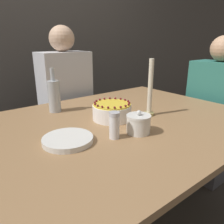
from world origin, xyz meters
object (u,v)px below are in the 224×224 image
bottle (54,95)px  person_man_blue_shirt (67,113)px  cake (112,111)px  sugar_bowl (138,124)px  person_woman_floral (212,121)px  sugar_shaker (114,125)px  candle (150,93)px

bottle → person_man_blue_shirt: (0.27, 0.41, -0.28)m
cake → person_man_blue_shirt: person_man_blue_shirt is taller
sugar_bowl → person_woman_floral: (1.01, 0.14, -0.26)m
sugar_shaker → person_woman_floral: bearing=5.6°
sugar_bowl → person_man_blue_shirt: 0.99m
cake → candle: (0.21, -0.08, 0.09)m
cake → person_woman_floral: 1.03m
sugar_bowl → sugar_shaker: bearing=169.6°
cake → sugar_bowl: sugar_bowl is taller
bottle → candle: bearing=-45.1°
cake → bottle: size_ratio=0.81×
cake → person_man_blue_shirt: 0.77m
bottle → sugar_bowl: bearing=-72.4°
sugar_shaker → candle: bearing=18.7°
person_man_blue_shirt → candle: bearing=99.4°
sugar_shaker → candle: (0.36, 0.12, 0.07)m
sugar_shaker → bottle: bearing=95.1°
person_woman_floral → cake: bearing=84.6°
cake → bottle: bottle is taller
candle → person_man_blue_shirt: size_ratio=0.26×
sugar_bowl → sugar_shaker: size_ratio=0.94×
sugar_shaker → person_woman_floral: person_woman_floral is taller
sugar_shaker → bottle: (-0.05, 0.53, 0.04)m
sugar_bowl → person_woman_floral: size_ratio=0.10×
sugar_shaker → bottle: size_ratio=0.46×
cake → sugar_shaker: bearing=-125.7°
bottle → person_man_blue_shirt: size_ratio=0.21×
person_man_blue_shirt → bottle: bearing=56.2°
sugar_bowl → person_woman_floral: bearing=7.7°
bottle → person_woman_floral: person_woman_floral is taller
cake → person_man_blue_shirt: size_ratio=0.17×
sugar_bowl → candle: 0.29m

